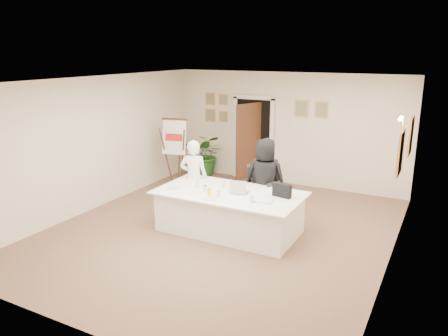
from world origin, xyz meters
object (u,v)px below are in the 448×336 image
Objects in this scene: standing_man at (194,178)px; laptop at (240,186)px; potted_palm at (206,154)px; laptop_bag at (282,190)px; conference_table at (229,211)px; seated_man at (264,182)px; flip_chart at (176,156)px; paper_stack at (264,201)px; oj_glass at (209,192)px; standing_woman at (265,180)px; steel_jug at (205,188)px.

standing_man is 4.63× the size of laptop.
potted_palm reaches higher than laptop_bag.
potted_palm is at bearing 126.67° from conference_table.
seated_man is at bearing 76.69° from conference_table.
flip_chart is 5.76× the size of paper_stack.
flip_chart is at bearing -62.10° from standing_man.
laptop_bag is 1.30m from oj_glass.
standing_man is at bearing 3.09° from standing_woman.
potted_palm is 10.43× the size of steel_jug.
steel_jug is at bearing -154.96° from laptop_bag.
seated_man is 0.26m from standing_woman.
seated_man is 1.36m from paper_stack.
standing_woman reaches higher than steel_jug.
conference_table is 20.76× the size of oj_glass.
paper_stack is at bearing 98.80° from standing_woman.
laptop is (0.19, 0.06, 0.52)m from conference_table.
seated_man is 2.80m from flip_chart.
laptop_bag is (3.38, -1.66, 0.11)m from flip_chart.
seated_man is 1.43m from standing_man.
seated_man is 3.34m from potted_palm.
laptop is (-0.06, -0.99, 0.19)m from seated_man.
potted_palm is 4.02m from laptop.
standing_man reaches higher than laptop_bag.
standing_woman is at bearing 67.66° from conference_table.
laptop is 0.96× the size of laptop_bag.
paper_stack is (0.42, -1.05, -0.05)m from standing_woman.
standing_man is 3.00m from potted_palm.
seated_man is 0.85× the size of flip_chart.
laptop_bag is at bearing 11.52° from conference_table.
laptop_bag is at bearing -41.88° from potted_palm.
potted_palm reaches higher than paper_stack.
potted_palm is (-2.70, 2.30, -0.26)m from standing_woman.
laptop reaches higher than laptop_bag.
flip_chart is 3.11m from oj_glass.
laptop_bag is at bearing 14.76° from steel_jug.
laptop reaches higher than oj_glass.
paper_stack is (0.52, -1.26, 0.07)m from seated_man.
conference_table is 1.10m from laptop_bag.
flip_chart reaches higher than steel_jug.
laptop is at bearing 20.51° from steel_jug.
standing_woman is (2.78, -1.00, 0.05)m from flip_chart.
standing_woman reaches higher than seated_man.
standing_man is 1.31m from laptop.
conference_table is 3.09m from flip_chart.
oj_glass is (2.20, -2.19, 0.05)m from flip_chart.
laptop_bag is (0.76, 0.13, -0.01)m from laptop.
oj_glass is at bearing -149.41° from laptop.
oj_glass is (-0.43, -0.40, -0.07)m from laptop.
steel_jug is (2.01, -2.03, 0.04)m from flip_chart.
laptop_bag is at bearing 155.97° from standing_man.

